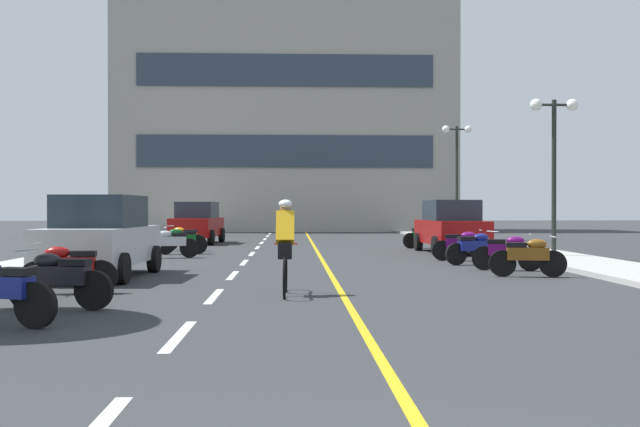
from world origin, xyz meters
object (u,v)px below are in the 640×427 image
(motorcycle_8, at_px, (462,245))
(motorcycle_4, at_px, (68,267))
(motorcycle_3, at_px, (59,278))
(motorcycle_6, at_px, (508,251))
(motorcycle_7, at_px, (475,247))
(parked_car_near, at_px, (101,236))
(motorcycle_5, at_px, (528,256))
(motorcycle_12, at_px, (425,236))
(cyclist_rider, at_px, (285,245))
(street_lamp_far, at_px, (457,156))
(motorcycle_10, at_px, (182,240))
(motorcycle_9, at_px, (171,243))
(parked_car_mid, at_px, (451,226))
(parked_car_far, at_px, (197,223))
(street_lamp_mid, at_px, (554,140))
(motorcycle_11, at_px, (184,238))

(motorcycle_8, bearing_deg, motorcycle_4, -138.37)
(motorcycle_3, distance_m, motorcycle_6, 11.04)
(motorcycle_3, height_order, motorcycle_7, same)
(motorcycle_3, bearing_deg, parked_car_near, 97.63)
(motorcycle_5, distance_m, motorcycle_7, 3.62)
(motorcycle_12, bearing_deg, cyclist_rider, -109.03)
(street_lamp_far, bearing_deg, motorcycle_7, -100.98)
(motorcycle_10, bearing_deg, motorcycle_9, -91.17)
(motorcycle_6, bearing_deg, motorcycle_5, -91.05)
(motorcycle_12, bearing_deg, motorcycle_5, -89.18)
(parked_car_near, relative_size, motorcycle_10, 2.59)
(street_lamp_far, bearing_deg, motorcycle_4, -118.39)
(motorcycle_5, xyz_separation_m, motorcycle_9, (-9.01, 6.65, 0.00))
(motorcycle_5, bearing_deg, motorcycle_4, -162.75)
(cyclist_rider, bearing_deg, motorcycle_9, 110.15)
(motorcycle_3, distance_m, motorcycle_7, 12.07)
(parked_car_mid, bearing_deg, parked_car_near, -137.74)
(motorcycle_7, xyz_separation_m, motorcycle_10, (-8.67, 4.96, 0.00))
(parked_car_far, height_order, cyclist_rider, parked_car_far)
(parked_car_mid, relative_size, motorcycle_4, 2.51)
(street_lamp_mid, height_order, motorcycle_9, street_lamp_mid)
(parked_car_near, xyz_separation_m, motorcycle_5, (9.49, -0.19, -0.44))
(motorcycle_10, bearing_deg, motorcycle_8, -21.92)
(motorcycle_8, height_order, motorcycle_11, same)
(motorcycle_7, bearing_deg, street_lamp_mid, 35.15)
(parked_car_mid, distance_m, motorcycle_7, 5.45)
(street_lamp_far, xyz_separation_m, motorcycle_5, (-2.77, -19.41, -3.61))
(parked_car_mid, height_order, motorcycle_11, parked_car_mid)
(motorcycle_4, distance_m, motorcycle_7, 11.08)
(parked_car_near, height_order, motorcycle_8, parked_car_near)
(motorcycle_7, bearing_deg, cyclist_rider, -126.77)
(parked_car_mid, bearing_deg, motorcycle_5, -91.42)
(motorcycle_3, bearing_deg, motorcycle_11, 91.39)
(motorcycle_4, xyz_separation_m, motorcycle_12, (9.11, 14.81, 0.00))
(street_lamp_mid, bearing_deg, parked_car_far, 138.94)
(parked_car_near, bearing_deg, motorcycle_7, 20.41)
(street_lamp_far, relative_size, parked_car_mid, 1.28)
(parked_car_near, xyz_separation_m, motorcycle_12, (9.32, 11.74, -0.44))
(motorcycle_3, xyz_separation_m, motorcycle_4, (-0.48, 2.07, 0.00))
(motorcycle_9, height_order, motorcycle_12, same)
(motorcycle_10, distance_m, motorcycle_12, 9.42)
(motorcycle_10, bearing_deg, motorcycle_3, -89.27)
(motorcycle_3, distance_m, motorcycle_12, 18.96)
(parked_car_near, bearing_deg, motorcycle_9, 85.76)
(street_lamp_mid, bearing_deg, motorcycle_11, 157.72)
(motorcycle_4, height_order, motorcycle_6, same)
(parked_car_near, distance_m, cyclist_rider, 5.32)
(motorcycle_7, xyz_separation_m, cyclist_rider, (-5.09, -6.82, 0.41))
(parked_car_mid, distance_m, motorcycle_9, 9.54)
(motorcycle_9, bearing_deg, motorcycle_7, -19.23)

